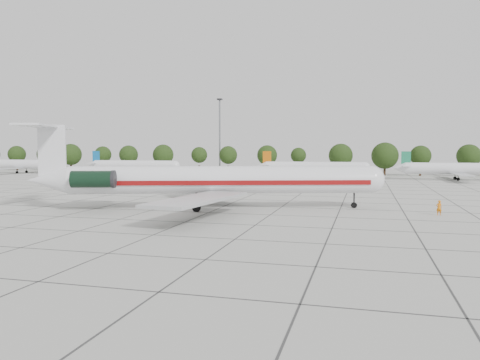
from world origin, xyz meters
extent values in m
plane|color=#B6B6AE|center=(0.00, 0.00, 0.00)|extent=(260.00, 260.00, 0.00)
cube|color=#383838|center=(0.00, 15.00, 0.01)|extent=(170.00, 170.00, 0.02)
cylinder|color=silver|center=(0.63, -3.92, 3.93)|extent=(39.66, 15.79, 3.71)
sphere|color=silver|center=(19.90, 2.21, 3.93)|extent=(3.71, 3.71, 3.71)
cone|color=silver|center=(-21.31, -10.90, 3.93)|extent=(6.48, 5.24, 3.71)
cube|color=maroon|center=(0.07, -2.13, 3.65)|extent=(37.49, 11.98, 0.62)
cube|color=maroon|center=(1.20, -5.71, 3.65)|extent=(37.49, 11.98, 0.62)
cube|color=#B7BABC|center=(-5.11, 4.86, 2.42)|extent=(15.22, 15.89, 0.34)
cube|color=#B7BABC|center=(1.02, -14.41, 2.42)|extent=(7.28, 17.37, 0.34)
cube|color=black|center=(-15.65, -6.45, 4.27)|extent=(2.80, 2.14, 0.28)
cylinder|color=black|center=(-15.89, -5.70, 4.27)|extent=(5.79, 3.67, 2.13)
cube|color=black|center=(-14.12, -11.27, 4.27)|extent=(2.80, 2.14, 0.28)
cylinder|color=black|center=(-13.88, -12.02, 4.27)|extent=(5.79, 3.67, 2.13)
cube|color=silver|center=(-20.78, -10.73, 7.86)|extent=(3.52, 1.39, 6.74)
cube|color=silver|center=(-21.52, -10.97, 11.01)|extent=(7.30, 13.87, 0.25)
cylinder|color=black|center=(17.76, 1.53, 1.07)|extent=(0.28, 0.28, 2.13)
cylinder|color=black|center=(17.76, 1.53, 0.39)|extent=(0.84, 0.54, 0.79)
cylinder|color=black|center=(-3.46, -2.16, 1.46)|extent=(0.34, 0.34, 2.02)
cylinder|color=black|center=(-3.46, -2.16, 0.56)|extent=(1.27, 0.98, 1.12)
cylinder|color=black|center=(-1.69, -7.73, 1.46)|extent=(0.34, 0.34, 2.02)
cylinder|color=black|center=(-1.69, -7.73, 0.56)|extent=(1.27, 0.98, 1.12)
imported|color=orange|center=(27.93, -2.94, 0.92)|extent=(0.75, 0.57, 1.83)
cylinder|color=silver|center=(-89.76, 66.63, 3.00)|extent=(27.20, 3.00, 3.00)
cube|color=#B7BABC|center=(-90.76, 66.63, 1.80)|extent=(3.50, 27.20, 0.25)
cylinder|color=black|center=(-90.76, 68.83, 0.40)|extent=(0.80, 0.45, 0.80)
cylinder|color=black|center=(-90.76, 64.43, 0.40)|extent=(0.80, 0.45, 0.80)
cylinder|color=silver|center=(-50.28, 67.97, 3.00)|extent=(27.20, 3.00, 3.00)
cube|color=#B7BABC|center=(-51.28, 67.97, 1.80)|extent=(3.50, 27.20, 0.25)
cube|color=#0C5A9C|center=(-63.72, 67.97, 5.60)|extent=(2.40, 0.25, 3.60)
cylinder|color=black|center=(-51.28, 70.17, 0.40)|extent=(0.80, 0.45, 0.80)
cylinder|color=black|center=(-51.28, 65.77, 0.40)|extent=(0.80, 0.45, 0.80)
cylinder|color=silver|center=(5.46, 66.93, 3.00)|extent=(27.20, 3.00, 3.00)
cube|color=#B7BABC|center=(4.46, 66.93, 1.80)|extent=(3.50, 27.20, 0.25)
cube|color=#BD5A0B|center=(-7.98, 66.93, 5.60)|extent=(2.40, 0.25, 3.60)
cylinder|color=black|center=(4.46, 69.13, 0.40)|extent=(0.80, 0.45, 0.80)
cylinder|color=black|center=(4.46, 64.73, 0.40)|extent=(0.80, 0.45, 0.80)
cylinder|color=silver|center=(42.96, 66.73, 3.00)|extent=(27.20, 3.00, 3.00)
cube|color=#B7BABC|center=(41.96, 66.73, 1.80)|extent=(3.50, 27.20, 0.25)
cube|color=#1A754F|center=(29.52, 66.73, 5.60)|extent=(2.40, 0.25, 3.60)
cylinder|color=black|center=(41.96, 68.93, 0.40)|extent=(0.80, 0.45, 0.80)
cylinder|color=black|center=(41.96, 64.53, 0.40)|extent=(0.80, 0.45, 0.80)
cylinder|color=#332114|center=(-108.21, 85.00, 1.25)|extent=(0.70, 0.70, 2.50)
sphere|color=black|center=(-108.21, 85.00, 6.00)|extent=(6.44, 6.44, 6.44)
cylinder|color=#332114|center=(-95.02, 85.00, 1.25)|extent=(0.70, 0.70, 2.50)
sphere|color=black|center=(-95.02, 85.00, 6.00)|extent=(7.14, 7.14, 7.14)
cylinder|color=#332114|center=(-84.83, 85.00, 1.25)|extent=(0.70, 0.70, 2.50)
sphere|color=black|center=(-84.83, 85.00, 6.00)|extent=(7.79, 7.79, 7.79)
cylinder|color=#332114|center=(-71.64, 85.00, 1.25)|extent=(0.70, 0.70, 2.50)
sphere|color=black|center=(-71.64, 85.00, 6.00)|extent=(5.94, 5.94, 5.94)
cylinder|color=#332114|center=(-61.45, 85.00, 1.25)|extent=(0.70, 0.70, 2.50)
sphere|color=black|center=(-61.45, 85.00, 6.00)|extent=(6.57, 6.57, 6.57)
cylinder|color=#332114|center=(-48.26, 85.00, 1.25)|extent=(0.70, 0.70, 2.50)
sphere|color=black|center=(-48.26, 85.00, 6.00)|extent=(7.15, 7.15, 7.15)
cylinder|color=#332114|center=(-35.07, 85.00, 1.25)|extent=(0.70, 0.70, 2.50)
sphere|color=black|center=(-35.07, 85.00, 6.00)|extent=(5.43, 5.43, 5.43)
cylinder|color=#332114|center=(-24.88, 85.00, 1.25)|extent=(0.70, 0.70, 2.50)
sphere|color=black|center=(-24.88, 85.00, 6.00)|extent=(5.99, 5.99, 5.99)
cylinder|color=#332114|center=(-11.69, 85.00, 1.25)|extent=(0.70, 0.70, 2.50)
sphere|color=black|center=(-11.69, 85.00, 6.00)|extent=(6.50, 6.50, 6.50)
cylinder|color=#332114|center=(-1.50, 85.00, 1.25)|extent=(0.70, 0.70, 2.50)
sphere|color=black|center=(-1.50, 85.00, 6.00)|extent=(4.93, 4.93, 4.93)
cylinder|color=#332114|center=(11.69, 85.00, 1.25)|extent=(0.70, 0.70, 2.50)
sphere|color=black|center=(11.69, 85.00, 6.00)|extent=(7.40, 7.40, 7.40)
cylinder|color=#332114|center=(24.88, 85.00, 1.25)|extent=(0.70, 0.70, 2.50)
sphere|color=black|center=(24.88, 85.00, 6.00)|extent=(8.08, 8.08, 8.08)
cylinder|color=#332114|center=(35.07, 85.00, 1.25)|extent=(0.70, 0.70, 2.50)
sphere|color=black|center=(35.07, 85.00, 6.00)|extent=(6.17, 6.17, 6.17)
cylinder|color=#332114|center=(48.26, 85.00, 1.25)|extent=(0.70, 0.70, 2.50)
sphere|color=black|center=(48.26, 85.00, 6.00)|extent=(6.82, 6.82, 6.82)
cylinder|color=slate|center=(-30.00, 92.00, 12.50)|extent=(0.56, 0.56, 25.00)
cube|color=black|center=(-30.00, 92.00, 25.20)|extent=(1.60, 1.60, 0.50)
camera|label=1|loc=(19.17, -63.85, 8.10)|focal=35.00mm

